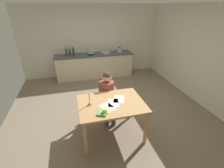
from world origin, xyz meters
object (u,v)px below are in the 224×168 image
object	(u,v)px
mixing_bowl	(91,53)
wine_glass_by_kettle	(92,50)
bottle_vinegar	(70,52)
teacup_on_counter	(101,53)
sink_unit	(105,53)
candlestick	(90,101)
coffee_mug	(105,111)
wine_glass_back_left	(90,50)
stovetop_kettle	(120,50)
chair_at_table	(107,97)
person_seated	(108,93)
wine_glass_near_sink	(95,50)
book_magazine	(102,112)
bottle_oil	(66,52)
dining_table	(111,107)
bottle_wine_red	(73,52)

from	to	relation	value
mixing_bowl	wine_glass_by_kettle	bearing A→B (deg)	65.31
bottle_vinegar	teacup_on_counter	bearing A→B (deg)	-12.50
sink_unit	wine_glass_by_kettle	size ratio (longest dim) A/B	2.34
candlestick	sink_unit	bearing A→B (deg)	72.20
coffee_mug	wine_glass_back_left	xyz separation A→B (m)	(0.24, 3.68, 0.16)
stovetop_kettle	sink_unit	bearing A→B (deg)	179.58
chair_at_table	person_seated	world-z (taller)	person_seated
wine_glass_near_sink	teacup_on_counter	xyz separation A→B (m)	(0.17, -0.30, -0.06)
mixing_bowl	candlestick	bearing A→B (deg)	-98.31
teacup_on_counter	bottle_vinegar	bearing A→B (deg)	167.50
book_magazine	wine_glass_near_sink	distance (m)	3.69
stovetop_kettle	teacup_on_counter	xyz separation A→B (m)	(-0.76, -0.15, -0.05)
book_magazine	bottle_oil	distance (m)	3.54
dining_table	wine_glass_back_left	world-z (taller)	wine_glass_back_left
chair_at_table	wine_glass_back_left	bearing A→B (deg)	90.74
chair_at_table	teacup_on_counter	distance (m)	2.41
candlestick	mixing_bowl	distance (m)	3.16
dining_table	coffee_mug	bearing A→B (deg)	-121.97
coffee_mug	sink_unit	world-z (taller)	sink_unit
bottle_wine_red	teacup_on_counter	bearing A→B (deg)	-7.94
stovetop_kettle	wine_glass_by_kettle	world-z (taller)	stovetop_kettle
candlestick	teacup_on_counter	distance (m)	3.15
wine_glass_near_sink	bottle_oil	bearing A→B (deg)	-170.97
coffee_mug	teacup_on_counter	world-z (taller)	teacup_on_counter
mixing_bowl	wine_glass_back_left	world-z (taller)	wine_glass_back_left
dining_table	mixing_bowl	size ratio (longest dim) A/B	4.64
coffee_mug	bottle_vinegar	world-z (taller)	bottle_vinegar
wine_glass_near_sink	wine_glass_by_kettle	distance (m)	0.10
sink_unit	chair_at_table	bearing A→B (deg)	-102.05
stovetop_kettle	wine_glass_back_left	size ratio (longest dim) A/B	1.43
dining_table	chair_at_table	bearing A→B (deg)	84.26
person_seated	sink_unit	xyz separation A→B (m)	(0.54, 2.64, 0.24)
sink_unit	bottle_wine_red	distance (m)	1.18
coffee_mug	bottle_vinegar	bearing A→B (deg)	97.76
bottle_wine_red	mixing_bowl	distance (m)	0.61
dining_table	coffee_mug	world-z (taller)	coffee_mug
chair_at_table	bottle_oil	distance (m)	2.69
wine_glass_near_sink	wine_glass_by_kettle	bearing A→B (deg)	180.00
sink_unit	bottle_vinegar	xyz separation A→B (m)	(-1.30, 0.09, 0.08)
bottle_wine_red	wine_glass_near_sink	size ratio (longest dim) A/B	1.98
wine_glass_back_left	mixing_bowl	bearing A→B (deg)	-89.87
person_seated	wine_glass_by_kettle	bearing A→B (deg)	88.57
stovetop_kettle	bottle_vinegar	bearing A→B (deg)	177.13
sink_unit	mixing_bowl	size ratio (longest dim) A/B	1.30
coffee_mug	sink_unit	bearing A→B (deg)	77.22
sink_unit	bottle_wine_red	bearing A→B (deg)	-179.12
person_seated	bottle_vinegar	bearing A→B (deg)	105.44
teacup_on_counter	coffee_mug	bearing A→B (deg)	-100.12
candlestick	wine_glass_back_left	xyz separation A→B (m)	(0.46, 3.33, 0.13)
candlestick	bottle_wine_red	world-z (taller)	bottle_wine_red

